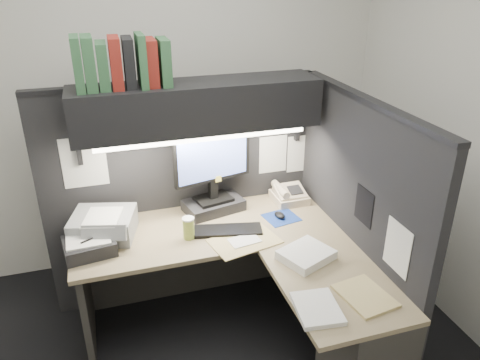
{
  "coord_description": "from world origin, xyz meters",
  "views": [
    {
      "loc": [
        -0.47,
        -2.04,
        2.32
      ],
      "look_at": [
        0.33,
        0.51,
        1.07
      ],
      "focal_mm": 35.0,
      "sensor_mm": 36.0,
      "label": 1
    }
  ],
  "objects_px": {
    "overhead_shelf": "(197,106)",
    "telephone": "(289,195)",
    "printer": "(104,225)",
    "monitor": "(213,180)",
    "coffee_cup": "(189,229)",
    "desk": "(281,307)",
    "notebook_stack": "(89,246)",
    "keyboard": "(228,230)"
  },
  "relations": [
    {
      "from": "overhead_shelf",
      "to": "printer",
      "type": "relative_size",
      "value": 4.09
    },
    {
      "from": "overhead_shelf",
      "to": "monitor",
      "type": "height_order",
      "value": "overhead_shelf"
    },
    {
      "from": "desk",
      "to": "overhead_shelf",
      "type": "relative_size",
      "value": 1.1
    },
    {
      "from": "monitor",
      "to": "notebook_stack",
      "type": "bearing_deg",
      "value": -173.79
    },
    {
      "from": "desk",
      "to": "monitor",
      "type": "xyz_separation_m",
      "value": [
        -0.21,
        0.78,
        0.52
      ]
    },
    {
      "from": "telephone",
      "to": "printer",
      "type": "distance_m",
      "value": 1.31
    },
    {
      "from": "monitor",
      "to": "keyboard",
      "type": "relative_size",
      "value": 1.37
    },
    {
      "from": "telephone",
      "to": "notebook_stack",
      "type": "xyz_separation_m",
      "value": [
        -1.4,
        -0.26,
        -0.0
      ]
    },
    {
      "from": "desk",
      "to": "overhead_shelf",
      "type": "xyz_separation_m",
      "value": [
        -0.3,
        0.75,
        1.06
      ]
    },
    {
      "from": "keyboard",
      "to": "notebook_stack",
      "type": "xyz_separation_m",
      "value": [
        -0.86,
        0.02,
        0.03
      ]
    },
    {
      "from": "desk",
      "to": "notebook_stack",
      "type": "height_order",
      "value": "notebook_stack"
    },
    {
      "from": "overhead_shelf",
      "to": "keyboard",
      "type": "bearing_deg",
      "value": -69.03
    },
    {
      "from": "telephone",
      "to": "monitor",
      "type": "bearing_deg",
      "value": 176.25
    },
    {
      "from": "telephone",
      "to": "coffee_cup",
      "type": "distance_m",
      "value": 0.85
    },
    {
      "from": "overhead_shelf",
      "to": "printer",
      "type": "height_order",
      "value": "overhead_shelf"
    },
    {
      "from": "desk",
      "to": "monitor",
      "type": "distance_m",
      "value": 0.96
    },
    {
      "from": "monitor",
      "to": "keyboard",
      "type": "xyz_separation_m",
      "value": [
        0.02,
        -0.31,
        -0.23
      ]
    },
    {
      "from": "keyboard",
      "to": "telephone",
      "type": "relative_size",
      "value": 1.82
    },
    {
      "from": "overhead_shelf",
      "to": "printer",
      "type": "distance_m",
      "value": 0.96
    },
    {
      "from": "printer",
      "to": "notebook_stack",
      "type": "bearing_deg",
      "value": -103.42
    },
    {
      "from": "monitor",
      "to": "printer",
      "type": "bearing_deg",
      "value": 176.14
    },
    {
      "from": "overhead_shelf",
      "to": "printer",
      "type": "bearing_deg",
      "value": -171.91
    },
    {
      "from": "keyboard",
      "to": "printer",
      "type": "distance_m",
      "value": 0.79
    },
    {
      "from": "desk",
      "to": "overhead_shelf",
      "type": "distance_m",
      "value": 1.33
    },
    {
      "from": "overhead_shelf",
      "to": "coffee_cup",
      "type": "xyz_separation_m",
      "value": [
        -0.15,
        -0.28,
        -0.7
      ]
    },
    {
      "from": "monitor",
      "to": "printer",
      "type": "relative_size",
      "value": 1.57
    },
    {
      "from": "desk",
      "to": "monitor",
      "type": "height_order",
      "value": "monitor"
    },
    {
      "from": "monitor",
      "to": "keyboard",
      "type": "distance_m",
      "value": 0.38
    },
    {
      "from": "telephone",
      "to": "overhead_shelf",
      "type": "bearing_deg",
      "value": 178.75
    },
    {
      "from": "coffee_cup",
      "to": "notebook_stack",
      "type": "height_order",
      "value": "coffee_cup"
    },
    {
      "from": "overhead_shelf",
      "to": "telephone",
      "type": "distance_m",
      "value": 0.98
    },
    {
      "from": "monitor",
      "to": "printer",
      "type": "height_order",
      "value": "monitor"
    },
    {
      "from": "overhead_shelf",
      "to": "notebook_stack",
      "type": "relative_size",
      "value": 5.32
    },
    {
      "from": "desk",
      "to": "printer",
      "type": "xyz_separation_m",
      "value": [
        -0.96,
        0.66,
        0.36
      ]
    },
    {
      "from": "desk",
      "to": "printer",
      "type": "bearing_deg",
      "value": 145.42
    },
    {
      "from": "desk",
      "to": "coffee_cup",
      "type": "xyz_separation_m",
      "value": [
        -0.45,
        0.47,
        0.35
      ]
    },
    {
      "from": "telephone",
      "to": "printer",
      "type": "bearing_deg",
      "value": -177.14
    },
    {
      "from": "overhead_shelf",
      "to": "telephone",
      "type": "xyz_separation_m",
      "value": [
        0.65,
        -0.0,
        -0.72
      ]
    },
    {
      "from": "keyboard",
      "to": "coffee_cup",
      "type": "bearing_deg",
      "value": -167.76
    },
    {
      "from": "desk",
      "to": "keyboard",
      "type": "bearing_deg",
      "value": 112.28
    },
    {
      "from": "overhead_shelf",
      "to": "coffee_cup",
      "type": "height_order",
      "value": "overhead_shelf"
    },
    {
      "from": "printer",
      "to": "notebook_stack",
      "type": "distance_m",
      "value": 0.2
    }
  ]
}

